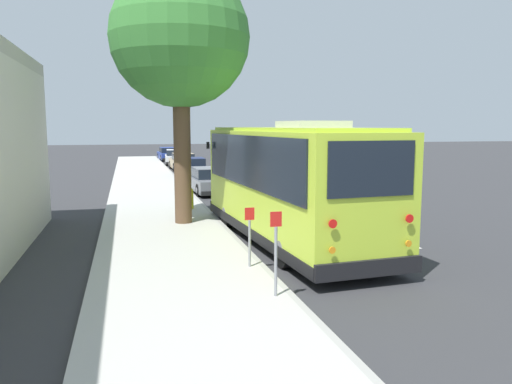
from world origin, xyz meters
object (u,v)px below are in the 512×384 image
parked_sedan_blue (168,154)px  sign_post_near (276,253)px  street_tree (180,29)px  sign_post_far (250,236)px  shuttle_bus (288,178)px  parked_sedan_tan (183,162)px  parked_sedan_navy (193,169)px  parked_sedan_white (175,158)px  parked_sedan_gray (209,181)px  fire_hydrant (191,198)px

parked_sedan_blue → sign_post_near: bearing=176.0°
street_tree → sign_post_far: 8.06m
shuttle_bus → street_tree: bearing=37.8°
shuttle_bus → parked_sedan_tan: size_ratio=2.06×
parked_sedan_navy → sign_post_far: bearing=177.8°
parked_sedan_navy → sign_post_near: 23.28m
parked_sedan_white → sign_post_far: bearing=-178.4°
parked_sedan_gray → parked_sedan_navy: bearing=-4.2°
shuttle_bus → sign_post_near: shuttle_bus is taller
parked_sedan_gray → parked_sedan_tan: size_ratio=1.01×
street_tree → parked_sedan_navy: bearing=-8.5°
shuttle_bus → parked_sedan_gray: shuttle_bus is taller
parked_sedan_tan → sign_post_far: sign_post_far is taller
parked_sedan_gray → parked_sedan_navy: size_ratio=1.00×
parked_sedan_tan → parked_sedan_blue: 11.12m
parked_sedan_navy → parked_sedan_white: 12.01m
parked_sedan_gray → fire_hydrant: size_ratio=5.59×
street_tree → shuttle_bus: bearing=-138.4°
sign_post_far → fire_hydrant: bearing=2.0°
parked_sedan_gray → parked_sedan_tan: parked_sedan_tan is taller
parked_sedan_tan → parked_sedan_white: parked_sedan_white is taller
sign_post_far → parked_sedan_gray: bearing=-5.4°
sign_post_near → fire_hydrant: 10.46m
parked_sedan_navy → sign_post_far: (-21.18, 1.43, 0.24)m
fire_hydrant → parked_sedan_blue: bearing=-2.9°
parked_sedan_blue → street_tree: street_tree is taller
parked_sedan_navy → street_tree: 16.61m
parked_sedan_blue → street_tree: (-32.99, 2.13, 5.80)m
parked_sedan_blue → fire_hydrant: 30.42m
parked_sedan_tan → fire_hydrant: size_ratio=5.52×
shuttle_bus → sign_post_far: size_ratio=6.76×
parked_sedan_gray → shuttle_bus: bearing=179.2°
street_tree → fire_hydrant: street_tree is taller
parked_sedan_gray → street_tree: (-8.22, 2.19, 5.81)m
parked_sedan_gray → parked_sedan_white: parked_sedan_white is taller
parked_sedan_gray → parked_sedan_tan: 13.66m
shuttle_bus → sign_post_far: shuttle_bus is taller
parked_sedan_white → street_tree: bearing=179.2°
parked_sedan_navy → parked_sedan_gray: bearing=-179.2°
parked_sedan_gray → sign_post_far: size_ratio=3.32×
shuttle_bus → fire_hydrant: shuttle_bus is taller
parked_sedan_blue → sign_post_far: 38.80m
parked_sedan_white → sign_post_near: (-35.24, 1.45, 0.38)m
sign_post_near → sign_post_far: bearing=0.0°
parked_sedan_tan → sign_post_far: (-27.66, 1.52, 0.26)m
shuttle_bus → sign_post_near: bearing=155.5°
parked_sedan_navy → sign_post_far: 21.23m
fire_hydrant → parked_sedan_tan: bearing=-5.4°
parked_sedan_blue → parked_sedan_white: bearing=179.7°
sign_post_near → parked_sedan_tan: bearing=-2.9°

